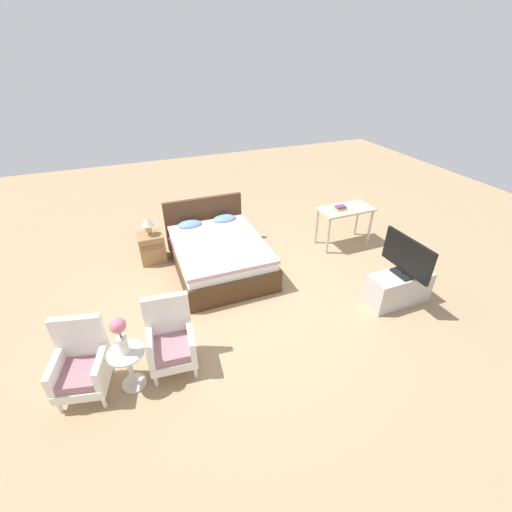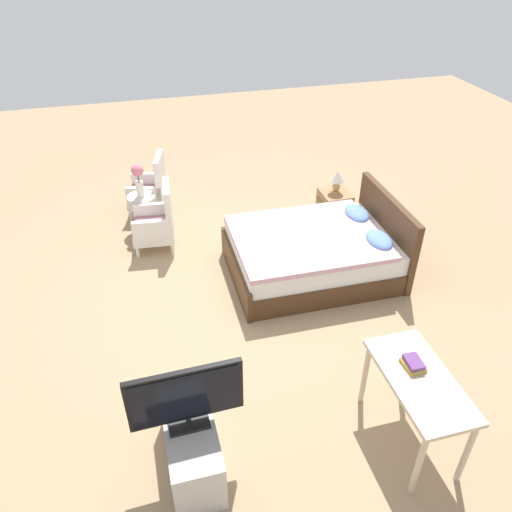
# 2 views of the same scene
# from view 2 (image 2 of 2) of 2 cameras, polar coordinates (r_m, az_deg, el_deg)

# --- Properties ---
(ground_plane) EXTENTS (16.00, 16.00, 0.00)m
(ground_plane) POSITION_cam_2_polar(r_m,az_deg,el_deg) (6.05, -1.20, -4.55)
(ground_plane) COLOR #A38460
(bed) EXTENTS (1.51, 2.04, 0.96)m
(bed) POSITION_cam_2_polar(r_m,az_deg,el_deg) (6.30, 6.85, 0.37)
(bed) COLOR #472D19
(bed) RESTS_ON ground_plane
(armchair_by_window_left) EXTENTS (0.65, 0.65, 0.92)m
(armchair_by_window_left) POSITION_cam_2_polar(r_m,az_deg,el_deg) (7.72, -11.97, 7.39)
(armchair_by_window_left) COLOR white
(armchair_by_window_left) RESTS_ON ground_plane
(armchair_by_window_right) EXTENTS (0.59, 0.59, 0.92)m
(armchair_by_window_right) POSITION_cam_2_polar(r_m,az_deg,el_deg) (6.86, -11.23, 3.77)
(armchair_by_window_right) COLOR white
(armchair_by_window_right) RESTS_ON ground_plane
(side_table) EXTENTS (0.40, 0.40, 0.54)m
(side_table) POSITION_cam_2_polar(r_m,az_deg,el_deg) (7.31, -12.81, 5.32)
(side_table) COLOR beige
(side_table) RESTS_ON ground_plane
(flower_vase) EXTENTS (0.17, 0.17, 0.48)m
(flower_vase) POSITION_cam_2_polar(r_m,az_deg,el_deg) (7.09, -13.32, 8.78)
(flower_vase) COLOR silver
(flower_vase) RESTS_ON side_table
(nightstand) EXTENTS (0.44, 0.41, 0.53)m
(nightstand) POSITION_cam_2_polar(r_m,az_deg,el_deg) (7.36, 8.89, 5.36)
(nightstand) COLOR #997047
(nightstand) RESTS_ON ground_plane
(table_lamp) EXTENTS (0.22, 0.22, 0.33)m
(table_lamp) POSITION_cam_2_polar(r_m,az_deg,el_deg) (7.15, 9.24, 8.71)
(table_lamp) COLOR tan
(table_lamp) RESTS_ON nightstand
(tv_stand) EXTENTS (0.96, 0.40, 0.51)m
(tv_stand) POSITION_cam_2_polar(r_m,az_deg,el_deg) (4.39, -7.41, -20.40)
(tv_stand) COLOR #B7B2AD
(tv_stand) RESTS_ON ground_plane
(tv_flatscreen) EXTENTS (0.21, 0.89, 0.59)m
(tv_flatscreen) POSITION_cam_2_polar(r_m,az_deg,el_deg) (3.94, -8.03, -15.72)
(tv_flatscreen) COLOR black
(tv_flatscreen) RESTS_ON tv_stand
(vanity_desk) EXTENTS (1.04, 0.52, 0.76)m
(vanity_desk) POSITION_cam_2_polar(r_m,az_deg,el_deg) (4.39, 18.04, -14.12)
(vanity_desk) COLOR beige
(vanity_desk) RESTS_ON ground_plane
(book_stack) EXTENTS (0.19, 0.16, 0.07)m
(book_stack) POSITION_cam_2_polar(r_m,az_deg,el_deg) (4.36, 17.54, -11.65)
(book_stack) COLOR #B79333
(book_stack) RESTS_ON vanity_desk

